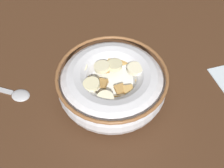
# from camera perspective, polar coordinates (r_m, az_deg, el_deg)

# --- Properties ---
(ground_plane) EXTENTS (1.34, 1.34, 0.02)m
(ground_plane) POSITION_cam_1_polar(r_m,az_deg,el_deg) (0.45, 0.00, -3.14)
(ground_plane) COLOR #472B19
(cereal_bowl) EXTENTS (0.20, 0.20, 0.06)m
(cereal_bowl) POSITION_cam_1_polar(r_m,az_deg,el_deg) (0.41, -0.03, 0.29)
(cereal_bowl) COLOR silver
(cereal_bowl) RESTS_ON ground_plane
(spoon) EXTENTS (0.12, 0.11, 0.01)m
(spoon) POSITION_cam_1_polar(r_m,az_deg,el_deg) (0.48, -24.36, -1.73)
(spoon) COLOR #B7B7BC
(spoon) RESTS_ON ground_plane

